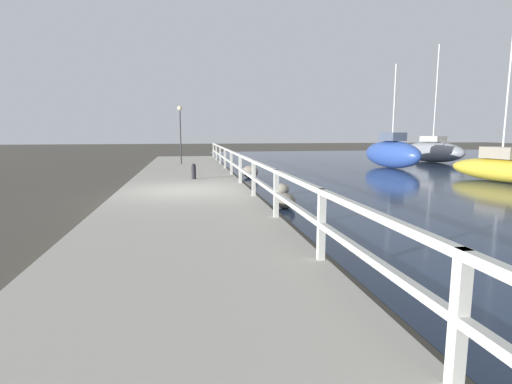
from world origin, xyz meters
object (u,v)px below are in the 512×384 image
mooring_bollard (194,171)px  sailboat_blue (392,153)px  sailboat_gray (432,151)px  sailboat_yellow (501,168)px  dock_lamp (180,121)px

mooring_bollard → sailboat_blue: sailboat_blue is taller
mooring_bollard → sailboat_blue: 13.12m
sailboat_gray → sailboat_blue: size_ratio=1.34×
mooring_bollard → sailboat_blue: size_ratio=0.10×
mooring_bollard → sailboat_gray: sailboat_gray is taller
sailboat_yellow → sailboat_blue: (-1.32, 6.87, 0.28)m
dock_lamp → sailboat_gray: 17.50m
dock_lamp → sailboat_blue: 12.41m
sailboat_blue → sailboat_yellow: bearing=-89.8°
mooring_bollard → sailboat_yellow: 12.95m
sailboat_yellow → sailboat_blue: 7.00m
sailboat_blue → dock_lamp: bearing=162.9°
dock_lamp → sailboat_yellow: 15.97m
sailboat_blue → sailboat_gray: bearing=25.4°
sailboat_gray → sailboat_yellow: 11.19m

